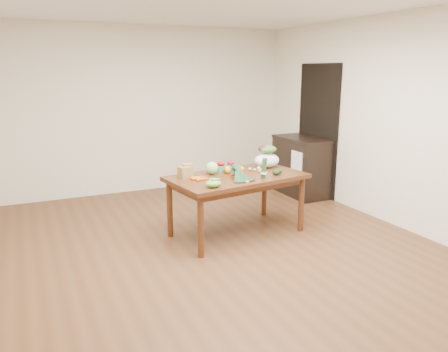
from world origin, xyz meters
name	(u,v)px	position (x,y,z in m)	size (l,w,h in m)	color
floor	(219,254)	(0.00, 0.00, 0.00)	(6.00, 6.00, 0.00)	brown
room_walls	(218,134)	(0.00, 0.00, 1.35)	(5.02, 6.02, 2.70)	white
dining_table	(237,205)	(0.47, 0.49, 0.38)	(1.63, 0.90, 0.75)	#482410
doorway_dark	(318,130)	(2.48, 1.60, 1.05)	(0.02, 1.00, 2.10)	black
cabinet	(301,166)	(2.22, 1.65, 0.47)	(0.52, 1.02, 0.94)	black
dish_towel	(296,166)	(1.96, 1.40, 0.55)	(0.02, 0.28, 0.45)	white
paper_bag	(186,171)	(-0.13, 0.68, 0.83)	(0.22, 0.18, 0.15)	#9F7447
cabbage	(212,168)	(0.21, 0.67, 0.83)	(0.16, 0.16, 0.16)	#BCD87C
strawberry_basket_a	(221,167)	(0.39, 0.78, 0.80)	(0.11, 0.11, 0.10)	#AE0B14
strawberry_basket_b	(231,166)	(0.55, 0.83, 0.79)	(0.10, 0.10, 0.09)	#B70C1F
orange_a	(228,171)	(0.41, 0.62, 0.79)	(0.07, 0.07, 0.07)	orange
orange_b	(227,169)	(0.43, 0.68, 0.79)	(0.08, 0.08, 0.08)	orange
orange_c	(241,169)	(0.58, 0.60, 0.79)	(0.08, 0.08, 0.08)	orange
mandarin_cluster	(238,172)	(0.48, 0.48, 0.79)	(0.18, 0.18, 0.08)	orange
carrots	(201,178)	(0.00, 0.51, 0.76)	(0.22, 0.19, 0.03)	#D65C12
snap_pea_bag	(213,184)	(-0.02, 0.10, 0.79)	(0.18, 0.14, 0.08)	#6FB63D
kale_bunch	(242,174)	(0.40, 0.22, 0.83)	(0.32, 0.40, 0.16)	black
asparagus_bundle	(264,168)	(0.69, 0.22, 0.88)	(0.08, 0.08, 0.25)	#477A38
potato_a	(255,170)	(0.77, 0.59, 0.77)	(0.04, 0.04, 0.04)	tan
potato_b	(260,171)	(0.79, 0.51, 0.77)	(0.04, 0.04, 0.04)	tan
potato_c	(259,168)	(0.85, 0.63, 0.77)	(0.06, 0.05, 0.05)	tan
potato_d	(250,169)	(0.73, 0.65, 0.77)	(0.05, 0.04, 0.04)	tan
potato_e	(262,169)	(0.86, 0.56, 0.77)	(0.05, 0.04, 0.04)	tan
avocado_a	(276,172)	(0.90, 0.30, 0.78)	(0.07, 0.10, 0.07)	black
avocado_b	(278,171)	(0.97, 0.35, 0.78)	(0.07, 0.10, 0.07)	black
salad_bag	(267,158)	(1.02, 0.72, 0.88)	(0.34, 0.26, 0.26)	white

